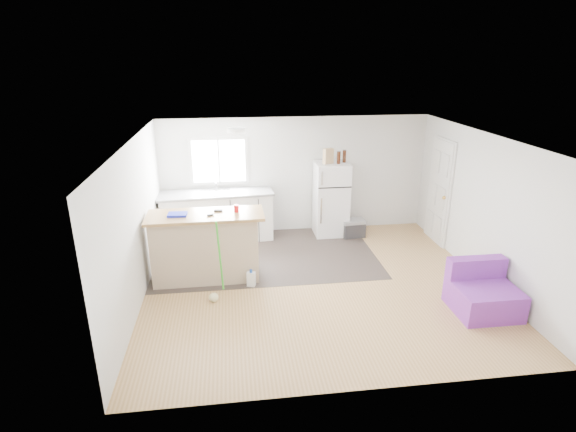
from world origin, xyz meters
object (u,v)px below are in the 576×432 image
Objects in this scene: purple_seat at (482,294)px; cooler at (353,228)px; peninsula at (205,246)px; bottle_left at (339,158)px; cardboard_box at (328,156)px; bottle_right at (344,156)px; mop at (215,287)px; cleaner_jug at (251,279)px; blue_tray at (177,214)px; refrigerator at (331,199)px; red_cup at (236,208)px; kitchen_cabinets at (217,216)px.

cooler is at bearing 110.72° from purple_seat.
peninsula is at bearing -159.47° from cooler.
cooler is at bearing -20.75° from bottle_left.
purple_seat is at bearing -62.52° from cardboard_box.
peninsula is 3.23m from bottle_left.
bottle_left is at bearing -143.66° from bottle_right.
mop is (-3.90, 0.78, -0.03)m from purple_seat.
blue_tray reaches higher than cleaner_jug.
refrigerator is 3.39m from blue_tray.
bottle_right is at bearing 64.69° from cleaner_jug.
bottle_right is at bearing 31.57° from peninsula.
blue_tray is at bearing 161.46° from purple_seat.
cardboard_box is at bearing 69.21° from cleaner_jug.
red_cup is at bearing 71.79° from mop.
bottle_right is (3.14, 1.73, 0.48)m from blue_tray.
red_cup is at bearing 133.92° from cleaner_jug.
mop is at bearing -94.21° from kitchen_cabinets.
blue_tray is at bearing -149.36° from refrigerator.
cardboard_box is at bearing -5.09° from kitchen_cabinets.
cardboard_box is at bearing 34.22° from peninsula.
bottle_right is (2.01, 2.08, 1.52)m from cleaner_jug.
cooler is 1.49m from bottle_right.
cardboard_box is 0.21m from bottle_left.
mop is 3.59m from cardboard_box.
cooler is 1.59m from cardboard_box.
kitchen_cabinets is 2.35m from refrigerator.
peninsula is 1.41× the size of mop.
cooler is 2.98m from red_cup.
purple_seat is 0.66× the size of mop.
cleaner_jug is 3.05m from cardboard_box.
cleaner_jug is 2.41× the size of red_cup.
refrigerator is 5.07× the size of blue_tray.
cooler is 1.76× the size of cleaner_jug.
refrigerator is 3.63m from purple_seat.
blue_tray is (-1.13, 0.35, 1.04)m from cleaner_jug.
kitchen_cabinets is 7.61× the size of cardboard_box.
cooler is at bearing 46.40° from mop.
cardboard_box is (-0.09, -0.05, 0.91)m from refrigerator.
red_cup is at bearing -138.87° from cardboard_box.
cleaner_jug is 0.22× the size of mop.
blue_tray is (-0.56, 0.73, 0.94)m from mop.
refrigerator is 2.61m from red_cup.
blue_tray is at bearing -151.48° from bottle_left.
blue_tray is 3.44m from bottle_left.
kitchen_cabinets reaches higher than purple_seat.
bottle_left is (-1.46, 3.14, 1.38)m from purple_seat.
cleaner_jug is (0.72, -0.37, -0.46)m from peninsula.
purple_seat is at bearing -23.94° from red_cup.
kitchen_cabinets is 2.52m from cardboard_box.
bottle_left is at bearing 31.33° from peninsula.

